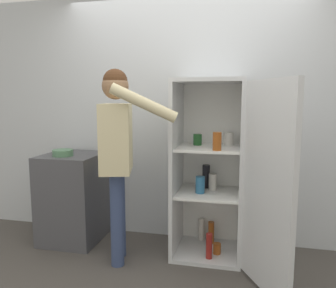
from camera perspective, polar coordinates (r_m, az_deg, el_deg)
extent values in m
plane|color=#4C4742|center=(2.87, -0.67, -23.25)|extent=(12.00, 12.00, 0.00)
cube|color=silver|center=(3.42, 3.16, 4.36)|extent=(7.00, 0.06, 2.55)
cube|color=silver|center=(3.37, 6.83, -17.97)|extent=(0.64, 0.59, 0.04)
cube|color=silver|center=(3.04, 7.34, 10.83)|extent=(0.64, 0.59, 0.04)
cube|color=white|center=(3.38, 7.57, -3.34)|extent=(0.64, 0.03, 1.59)
cube|color=silver|center=(3.15, 1.56, -4.10)|extent=(0.04, 0.59, 1.59)
cube|color=silver|center=(3.09, 12.70, -4.52)|extent=(0.03, 0.59, 1.59)
cube|color=white|center=(3.16, 7.00, -8.45)|extent=(0.57, 0.52, 0.02)
cube|color=white|center=(3.07, 7.14, -0.69)|extent=(0.57, 0.52, 0.02)
cube|color=silver|center=(2.54, 16.92, -7.34)|extent=(0.34, 0.59, 1.59)
cylinder|color=black|center=(3.27, 6.65, -5.62)|extent=(0.07, 0.07, 0.23)
cylinder|color=beige|center=(3.19, 10.54, 0.89)|extent=(0.09, 0.09, 0.12)
cylinder|color=#9E4C19|center=(3.27, 8.52, -17.56)|extent=(0.07, 0.07, 0.10)
cylinder|color=#1E5123|center=(3.15, 5.17, 0.76)|extent=(0.08, 0.08, 0.11)
cylinder|color=#9E4C19|center=(3.45, 7.51, -15.03)|extent=(0.06, 0.06, 0.22)
cylinder|color=maroon|center=(3.15, 7.17, -17.19)|extent=(0.06, 0.06, 0.24)
cylinder|color=beige|center=(3.51, 5.82, -14.51)|extent=(0.06, 0.06, 0.23)
cylinder|color=beige|center=(3.21, 7.76, -6.54)|extent=(0.08, 0.08, 0.16)
cylinder|color=teal|center=(3.09, 5.62, -7.09)|extent=(0.09, 0.09, 0.16)
cylinder|color=#9E4C19|center=(2.84, 8.54, 0.46)|extent=(0.08, 0.08, 0.16)
cylinder|color=#384770|center=(3.17, -8.50, -11.76)|extent=(0.12, 0.12, 0.84)
cylinder|color=#384770|center=(3.00, -8.88, -12.93)|extent=(0.12, 0.12, 0.84)
cube|color=beige|center=(2.92, -8.98, 1.08)|extent=(0.36, 0.50, 0.60)
sphere|color=#8C6647|center=(2.90, -9.17, 9.94)|extent=(0.23, 0.23, 0.23)
sphere|color=#4C2D19|center=(2.90, -9.19, 10.74)|extent=(0.21, 0.21, 0.21)
cylinder|color=beige|center=(3.17, -8.43, 1.08)|extent=(0.09, 0.09, 0.56)
cylinder|color=beige|center=(2.63, -4.24, 7.13)|extent=(0.55, 0.23, 0.32)
cube|color=#4C4C51|center=(3.62, -16.18, -8.91)|extent=(0.57, 0.60, 0.92)
cylinder|color=#517F5B|center=(3.44, -17.84, -1.47)|extent=(0.20, 0.20, 0.06)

